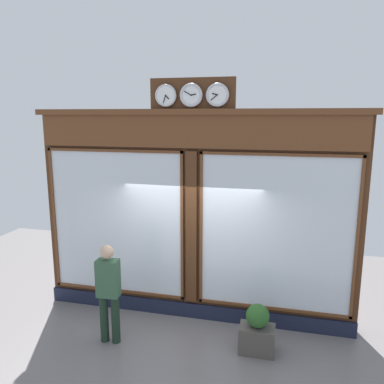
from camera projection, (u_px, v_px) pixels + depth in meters
shop_facade at (194, 215)px, 6.95m from camera, size 5.89×0.42×4.34m
pedestrian at (109, 290)px, 6.24m from camera, size 0.37×0.24×1.69m
planter_box at (257, 339)px, 6.09m from camera, size 0.56×0.36×0.44m
planter_shrub at (258, 316)px, 6.01m from camera, size 0.37×0.37×0.37m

